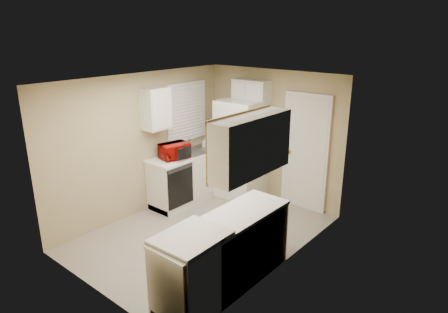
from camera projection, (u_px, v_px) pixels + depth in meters
The scene contains 19 objects.
floor at pixel (204, 233), 6.30m from camera, with size 3.80×3.80×0.00m, color #ACA295.
ceiling at pixel (201, 80), 5.55m from camera, with size 3.80×3.80×0.00m, color white.
wall_left at pixel (142, 144), 6.78m from camera, with size 3.80×3.80×0.00m, color tan.
wall_right at pixel (283, 184), 5.07m from camera, with size 3.80×3.80×0.00m, color tan.
wall_back at pixel (273, 136), 7.31m from camera, with size 2.80×2.80×0.00m, color tan.
wall_front at pixel (89, 203), 4.54m from camera, with size 2.80×2.80×0.00m, color tan.
left_counter at pixel (193, 175), 7.48m from camera, with size 0.60×1.80×0.90m, color silver.
dishwasher at pixel (180, 186), 6.86m from camera, with size 0.03×0.58×0.72m, color black.
sink at pixel (198, 152), 7.47m from camera, with size 0.54×0.74×0.16m, color gray.
microwave at pixel (174, 150), 6.96m from camera, with size 0.27×0.49×0.33m, color #9E0C06.
soap_bottle at pixel (205, 142), 7.64m from camera, with size 0.08×0.08×0.17m, color white.
window_blinds at pixel (187, 112), 7.39m from camera, with size 0.10×0.98×1.08m, color silver.
upper_cabinet_left at pixel (156, 109), 6.66m from camera, with size 0.30×0.45×0.70m, color silver.
refrigerator at pixel (242, 150), 7.39m from camera, with size 0.77×0.74×1.86m, color silver.
cabinet_over_fridge at pixel (251, 91), 7.20m from camera, with size 0.70×0.30×0.40m, color silver.
interior_door at pixel (305, 153), 6.91m from camera, with size 0.86×0.06×2.08m, color silver.
right_counter at pixel (225, 254), 4.90m from camera, with size 0.60×2.00×0.90m, color silver.
stove at pixel (192, 272), 4.49m from camera, with size 0.63×0.78×0.95m, color silver.
upper_cabinet_right at pixel (251, 145), 4.61m from camera, with size 0.30×1.20×0.70m, color silver.
Camera 1 is at (3.84, -4.10, 3.11)m, focal length 32.00 mm.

